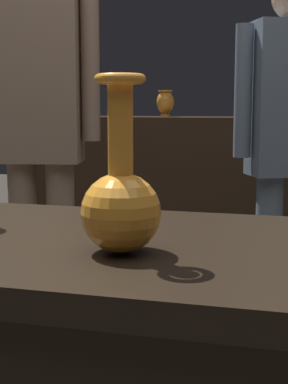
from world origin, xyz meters
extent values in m
cube|color=black|center=(0.00, 0.00, 0.78)|extent=(1.20, 0.64, 0.05)
cube|color=black|center=(0.00, 2.20, 0.47)|extent=(2.60, 0.40, 0.95)
cube|color=black|center=(0.00, 2.20, 0.97)|extent=(2.60, 0.40, 0.04)
sphere|color=orange|center=(-0.06, -0.09, 0.87)|extent=(0.14, 0.14, 0.14)
cylinder|color=orange|center=(-0.06, -0.09, 1.01)|extent=(0.04, 0.04, 0.17)
torus|color=orange|center=(-0.06, -0.09, 1.09)|extent=(0.09, 0.09, 0.02)
cylinder|color=#477A38|center=(-1.04, 2.21, 1.00)|extent=(0.05, 0.05, 0.01)
cylinder|color=#477A38|center=(-1.04, 2.21, 1.02)|extent=(0.02, 0.02, 0.04)
ellipsoid|color=#477A38|center=(-1.04, 2.21, 1.07)|extent=(0.14, 0.14, 0.06)
cylinder|color=orange|center=(-0.52, 2.27, 1.00)|extent=(0.05, 0.05, 0.01)
ellipsoid|color=orange|center=(-0.52, 2.27, 1.07)|extent=(0.10, 0.10, 0.14)
cylinder|color=orange|center=(-0.52, 2.27, 1.14)|extent=(0.08, 0.08, 0.01)
cone|color=#7A388E|center=(0.00, 2.22, 1.00)|extent=(0.07, 0.07, 0.02)
cylinder|color=#7A388E|center=(0.00, 2.22, 1.12)|extent=(0.05, 0.05, 0.23)
cylinder|color=#846B56|center=(-0.66, 1.04, 0.42)|extent=(0.11, 0.11, 0.84)
cylinder|color=#846B56|center=(-0.80, 1.00, 0.42)|extent=(0.11, 0.11, 0.84)
cube|color=#846B56|center=(-0.73, 1.02, 1.17)|extent=(0.35, 0.24, 0.66)
cylinder|color=#846B56|center=(-0.53, 1.06, 1.20)|extent=(0.07, 0.07, 0.56)
cylinder|color=slate|center=(0.13, 1.36, 0.39)|extent=(0.11, 0.11, 0.77)
cylinder|color=slate|center=(0.01, 1.31, 1.11)|extent=(0.07, 0.07, 0.52)
camera|label=1|loc=(0.23, -1.02, 1.05)|focal=53.89mm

